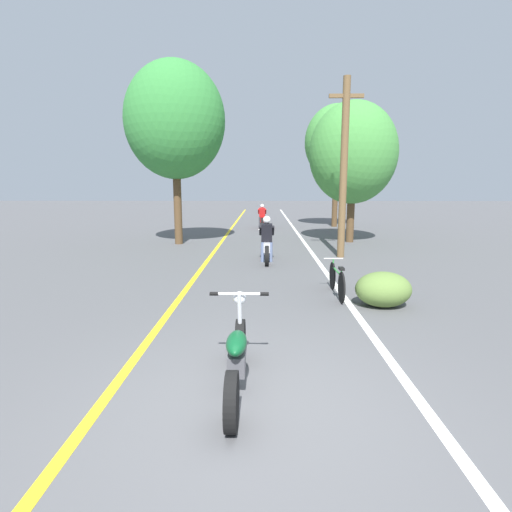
{
  "coord_description": "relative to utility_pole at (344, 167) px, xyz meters",
  "views": [
    {
      "loc": [
        0.08,
        -4.01,
        2.37
      ],
      "look_at": [
        -0.07,
        4.33,
        0.9
      ],
      "focal_mm": 28.0,
      "sensor_mm": 36.0,
      "label": 1
    }
  ],
  "objects": [
    {
      "name": "lane_stripe_edge",
      "position": [
        -0.87,
        3.04,
        -2.97
      ],
      "size": [
        0.14,
        48.0,
        0.01
      ],
      "primitive_type": "cube",
      "color": "white",
      "rests_on": "ground"
    },
    {
      "name": "bicycle_parked",
      "position": [
        -1.01,
        -4.82,
        -2.62
      ],
      "size": [
        0.44,
        1.73,
        0.74
      ],
      "color": "black",
      "rests_on": "ground"
    },
    {
      "name": "utility_pole",
      "position": [
        0.0,
        0.0,
        0.0
      ],
      "size": [
        1.1,
        0.24,
        5.77
      ],
      "color": "brown",
      "rests_on": "ground"
    },
    {
      "name": "motorcycle_rider_far",
      "position": [
        -2.67,
        9.27,
        -2.45
      ],
      "size": [
        0.5,
        2.14,
        1.36
      ],
      "color": "black",
      "rests_on": "ground"
    },
    {
      "name": "roadside_tree_right_far",
      "position": [
        1.58,
        10.24,
        1.83
      ],
      "size": [
        3.66,
        3.29,
        6.93
      ],
      "color": "#513A23",
      "rests_on": "ground"
    },
    {
      "name": "ground_plane",
      "position": [
        -2.7,
        -9.29,
        -2.97
      ],
      "size": [
        120.0,
        120.0,
        0.0
      ],
      "primitive_type": "plane",
      "color": "#515154"
    },
    {
      "name": "roadside_tree_left",
      "position": [
        -6.1,
        2.99,
        1.92
      ],
      "size": [
        3.96,
        3.56,
        7.18
      ],
      "color": "#513A23",
      "rests_on": "ground"
    },
    {
      "name": "roadside_bush",
      "position": [
        -0.24,
        -5.6,
        -2.62
      ],
      "size": [
        1.1,
        0.88,
        0.7
      ],
      "color": "#5B7A38",
      "rests_on": "ground"
    },
    {
      "name": "motorcycle_rider_lead",
      "position": [
        -2.5,
        -0.86,
        -2.42
      ],
      "size": [
        0.5,
        2.01,
        1.44
      ],
      "color": "black",
      "rests_on": "ground"
    },
    {
      "name": "lane_stripe_center",
      "position": [
        -4.4,
        3.04,
        -2.97
      ],
      "size": [
        0.14,
        48.0,
        0.01
      ],
      "primitive_type": "cube",
      "color": "yellow",
      "rests_on": "ground"
    },
    {
      "name": "motorcycle_foreground",
      "position": [
        -2.92,
        -8.92,
        -2.57
      ],
      "size": [
        0.76,
        2.13,
        1.03
      ],
      "color": "black",
      "rests_on": "ground"
    },
    {
      "name": "roadside_tree_right_near",
      "position": [
        1.09,
        3.68,
        0.72
      ],
      "size": [
        3.62,
        3.26,
        5.79
      ],
      "color": "#513A23",
      "rests_on": "ground"
    }
  ]
}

